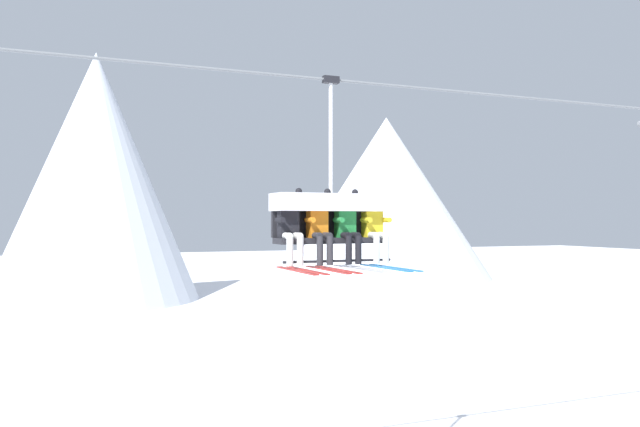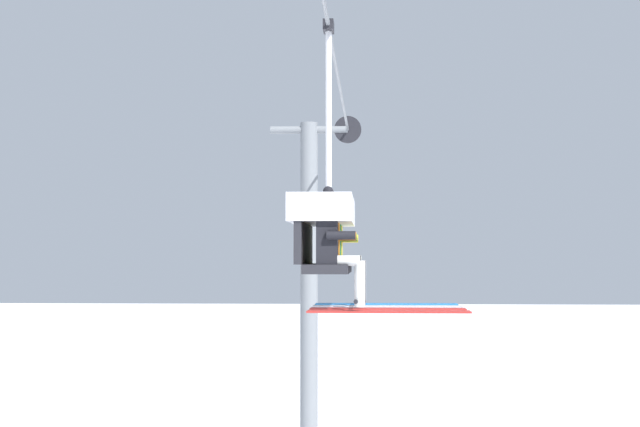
% 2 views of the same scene
% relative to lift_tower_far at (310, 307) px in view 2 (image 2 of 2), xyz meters
% --- Properties ---
extents(lift_tower_far, '(0.36, 1.88, 8.20)m').
position_rel_lift_tower_far_xyz_m(lift_tower_far, '(0.00, 0.00, 0.00)').
color(lift_tower_far, slate).
rests_on(lift_tower_far, ground_plane).
extents(lift_cable, '(20.17, 0.05, 0.05)m').
position_rel_lift_tower_far_xyz_m(lift_cable, '(-9.09, -0.78, 3.65)').
color(lift_cable, slate).
extents(chairlift_chair, '(1.97, 0.74, 3.16)m').
position_rel_lift_tower_far_xyz_m(chairlift_chair, '(-9.05, -0.71, 1.43)').
color(chairlift_chair, '#232328').
extents(skier_black, '(0.48, 1.70, 1.34)m').
position_rel_lift_tower_far_xyz_m(skier_black, '(-9.82, -0.92, 1.14)').
color(skier_black, black).
extents(skier_orange, '(0.48, 1.70, 1.34)m').
position_rel_lift_tower_far_xyz_m(skier_orange, '(-9.30, -0.92, 1.14)').
color(skier_orange, orange).
extents(skier_green, '(0.48, 1.70, 1.34)m').
position_rel_lift_tower_far_xyz_m(skier_green, '(-8.79, -0.92, 1.14)').
color(skier_green, '#23843D').
extents(skier_yellow, '(0.46, 1.70, 1.23)m').
position_rel_lift_tower_far_xyz_m(skier_yellow, '(-8.27, -0.93, 1.12)').
color(skier_yellow, yellow).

